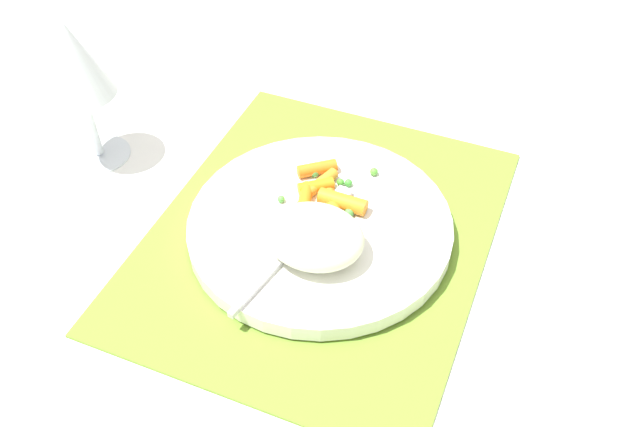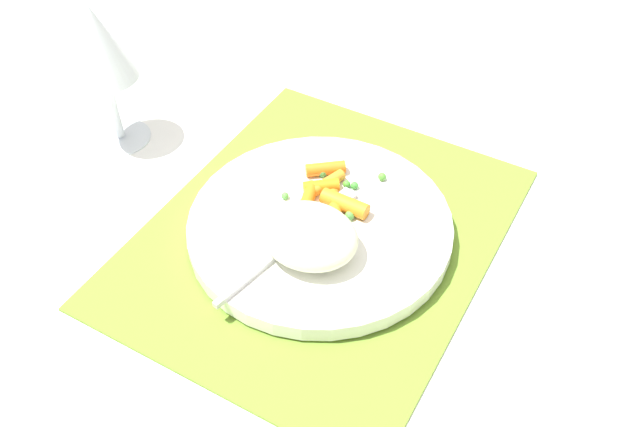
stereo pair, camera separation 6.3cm
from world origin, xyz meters
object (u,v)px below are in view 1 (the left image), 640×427
(rice_mound, at_px, (314,236))
(carrot_portion, at_px, (324,191))
(plate, at_px, (320,226))
(fork, at_px, (305,234))
(wine_glass, at_px, (74,63))

(rice_mound, distance_m, carrot_portion, 0.08)
(plate, bearing_deg, carrot_portion, 14.78)
(rice_mound, bearing_deg, carrot_portion, 14.94)
(rice_mound, height_order, fork, rice_mound)
(fork, xyz_separation_m, wine_glass, (0.05, 0.28, 0.10))
(plate, relative_size, fork, 1.38)
(carrot_portion, bearing_deg, rice_mound, -165.06)
(carrot_portion, relative_size, fork, 0.47)
(rice_mound, relative_size, fork, 0.50)
(fork, bearing_deg, plate, -11.14)
(rice_mound, xyz_separation_m, fork, (0.01, 0.02, -0.02))
(carrot_portion, distance_m, wine_glass, 0.29)
(plate, xyz_separation_m, wine_glass, (0.02, 0.28, 0.11))
(plate, distance_m, wine_glass, 0.30)
(wine_glass, bearing_deg, carrot_portion, -87.60)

